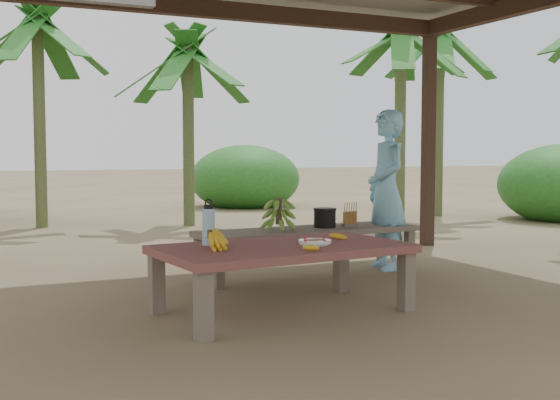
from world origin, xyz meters
name	(u,v)px	position (x,y,z in m)	size (l,w,h in m)	color
ground	(314,299)	(0.00, 0.00, 0.00)	(80.00, 80.00, 0.00)	brown
work_table	(283,254)	(-0.41, -0.30, 0.43)	(1.89, 1.17, 0.50)	brown
bench	(309,234)	(0.47, 1.01, 0.39)	(2.23, 0.73, 0.45)	brown
ripe_banana_bunch	(210,239)	(-0.98, -0.30, 0.58)	(0.25, 0.21, 0.15)	gold
plate	(315,242)	(-0.18, -0.37, 0.52)	(0.24, 0.24, 0.04)	white
loose_banana_front	(311,248)	(-0.36, -0.66, 0.52)	(0.04, 0.17, 0.04)	gold
loose_banana_side	(338,236)	(0.12, -0.17, 0.52)	(0.04, 0.15, 0.04)	gold
water_flask	(209,225)	(-0.91, -0.07, 0.64)	(0.09, 0.09, 0.34)	#4094C7
green_banana_stalk	(279,213)	(0.14, 0.99, 0.61)	(0.28, 0.28, 0.32)	#598C2D
cooking_pot	(325,218)	(0.65, 1.02, 0.54)	(0.21, 0.21, 0.18)	black
skewer_rack	(350,214)	(0.91, 0.99, 0.57)	(0.18, 0.08, 0.24)	#A57F47
woman	(386,190)	(1.34, 1.01, 0.80)	(0.58, 0.38, 1.60)	#78BEE3
banana_plant_ne	(401,47)	(3.92, 4.57, 2.85)	(1.80, 1.80, 3.34)	#596638
banana_plant_n	(188,65)	(0.76, 5.80, 2.53)	(1.80, 1.80, 3.02)	#596638
banana_plant_nw	(38,36)	(-1.41, 6.48, 2.94)	(1.80, 1.80, 3.44)	#596638
banana_plant_far	(440,47)	(5.42, 5.53, 3.07)	(1.80, 1.80, 3.57)	#596638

